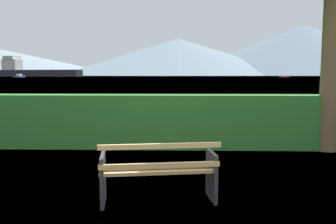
{
  "coord_description": "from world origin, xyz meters",
  "views": [
    {
      "loc": [
        0.27,
        -4.68,
        1.75
      ],
      "look_at": [
        0.0,
        4.75,
        0.73
      ],
      "focal_mm": 37.35,
      "sensor_mm": 36.0,
      "label": 1
    }
  ],
  "objects_px": {
    "cargo_ship_large": "(31,71)",
    "tender_far": "(285,77)",
    "park_bench": "(159,172)",
    "fishing_boat_near": "(19,76)"
  },
  "relations": [
    {
      "from": "tender_far",
      "to": "park_bench",
      "type": "bearing_deg",
      "value": -107.18
    },
    {
      "from": "cargo_ship_large",
      "to": "tender_far",
      "type": "xyz_separation_m",
      "value": [
        181.36,
        -59.79,
        -4.19
      ]
    },
    {
      "from": "fishing_boat_near",
      "to": "tender_far",
      "type": "xyz_separation_m",
      "value": [
        159.97,
        8.11,
        -0.34
      ]
    },
    {
      "from": "park_bench",
      "to": "tender_far",
      "type": "relative_size",
      "value": 0.21
    },
    {
      "from": "cargo_ship_large",
      "to": "tender_far",
      "type": "height_order",
      "value": "cargo_ship_large"
    },
    {
      "from": "cargo_ship_large",
      "to": "fishing_boat_near",
      "type": "xyz_separation_m",
      "value": [
        21.39,
        -67.9,
        -3.85
      ]
    },
    {
      "from": "park_bench",
      "to": "cargo_ship_large",
      "type": "xyz_separation_m",
      "value": [
        -116.21,
        270.58,
        4.14
      ]
    },
    {
      "from": "park_bench",
      "to": "cargo_ship_large",
      "type": "bearing_deg",
      "value": 113.24
    },
    {
      "from": "fishing_boat_near",
      "to": "tender_far",
      "type": "height_order",
      "value": "fishing_boat_near"
    },
    {
      "from": "park_bench",
      "to": "cargo_ship_large",
      "type": "distance_m",
      "value": 294.5
    }
  ]
}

